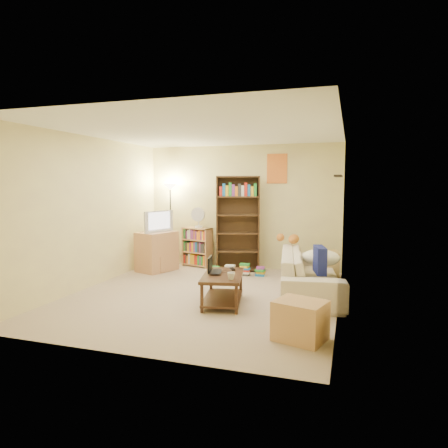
# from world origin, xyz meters

# --- Properties ---
(room) EXTENTS (4.50, 4.54, 2.52)m
(room) POSITION_xyz_m (0.00, 0.01, 1.62)
(room) COLOR tan
(room) RESTS_ON ground
(sofa) EXTENTS (2.50, 1.53, 0.66)m
(sofa) POSITION_xyz_m (1.55, 0.64, 0.33)
(sofa) COLOR beige
(sofa) RESTS_ON ground
(navy_pillow) EXTENTS (0.23, 0.45, 0.39)m
(navy_pillow) POSITION_xyz_m (1.73, 0.18, 0.63)
(navy_pillow) COLOR navy
(navy_pillow) RESTS_ON sofa
(cream_blanket) EXTENTS (0.60, 0.43, 0.26)m
(cream_blanket) POSITION_xyz_m (1.70, 0.72, 0.56)
(cream_blanket) COLOR white
(cream_blanket) RESTS_ON sofa
(tabby_cat) EXTENTS (0.52, 0.24, 0.18)m
(tabby_cat) POSITION_xyz_m (1.14, 1.45, 0.74)
(tabby_cat) COLOR orange
(tabby_cat) RESTS_ON sofa
(coffee_table) EXTENTS (0.72, 1.07, 0.43)m
(coffee_table) POSITION_xyz_m (0.41, -0.32, 0.28)
(coffee_table) COLOR #412A19
(coffee_table) RESTS_ON ground
(laptop) EXTENTS (0.48, 0.41, 0.03)m
(laptop) POSITION_xyz_m (0.35, -0.26, 0.45)
(laptop) COLOR black
(laptop) RESTS_ON coffee_table
(laptop_screen) EXTENTS (0.08, 0.32, 0.22)m
(laptop_screen) POSITION_xyz_m (0.21, -0.29, 0.56)
(laptop_screen) COLOR white
(laptop_screen) RESTS_ON laptop
(mug) EXTENTS (0.18, 0.18, 0.10)m
(mug) POSITION_xyz_m (0.62, -0.59, 0.48)
(mug) COLOR silver
(mug) RESTS_ON coffee_table
(tv_remote) EXTENTS (0.13, 0.18, 0.02)m
(tv_remote) POSITION_xyz_m (0.46, 0.02, 0.45)
(tv_remote) COLOR black
(tv_remote) RESTS_ON coffee_table
(tv_stand) EXTENTS (0.73, 0.86, 0.78)m
(tv_stand) POSITION_xyz_m (-1.51, 1.40, 0.39)
(tv_stand) COLOR tan
(tv_stand) RESTS_ON ground
(television) EXTENTS (0.79, 0.57, 0.42)m
(television) POSITION_xyz_m (-1.51, 1.40, 0.99)
(television) COLOR black
(television) RESTS_ON tv_stand
(tall_bookshelf) EXTENTS (0.89, 0.50, 1.87)m
(tall_bookshelf) POSITION_xyz_m (0.03, 1.86, 0.99)
(tall_bookshelf) COLOR #402718
(tall_bookshelf) RESTS_ON ground
(short_bookshelf) EXTENTS (0.68, 0.41, 0.81)m
(short_bookshelf) POSITION_xyz_m (-0.91, 2.05, 0.41)
(short_bookshelf) COLOR tan
(short_bookshelf) RESTS_ON ground
(desk_fan) EXTENTS (0.29, 0.16, 0.42)m
(desk_fan) POSITION_xyz_m (-0.87, 2.01, 1.05)
(desk_fan) COLOR silver
(desk_fan) RESTS_ON short_bookshelf
(floor_lamp) EXTENTS (0.29, 0.29, 1.73)m
(floor_lamp) POSITION_xyz_m (-1.51, 2.05, 1.38)
(floor_lamp) COLOR black
(floor_lamp) RESTS_ON ground
(side_table) EXTENTS (0.52, 0.52, 0.52)m
(side_table) POSITION_xyz_m (1.72, 1.60, 0.26)
(side_table) COLOR tan
(side_table) RESTS_ON ground
(end_cabinet) EXTENTS (0.63, 0.57, 0.44)m
(end_cabinet) POSITION_xyz_m (1.64, -1.32, 0.22)
(end_cabinet) COLOR tan
(end_cabinet) RESTS_ON ground
(book_stacks) EXTENTS (1.05, 0.32, 0.23)m
(book_stacks) POSITION_xyz_m (0.14, 1.49, 0.10)
(book_stacks) COLOR red
(book_stacks) RESTS_ON ground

